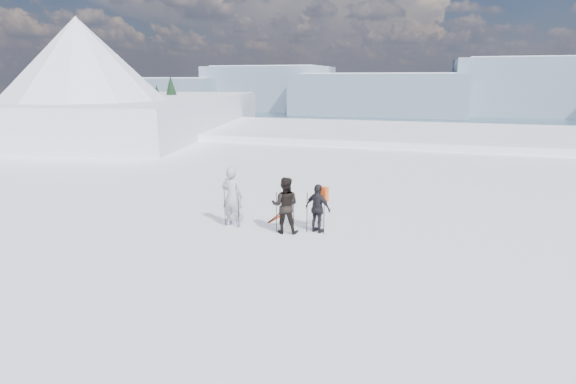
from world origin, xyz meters
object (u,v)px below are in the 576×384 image
at_px(skier_grey, 232,197).
at_px(skis_loose, 279,216).
at_px(skier_dark, 285,205).
at_px(skier_pack, 318,209).

distance_m(skier_grey, skis_loose, 2.10).
xyz_separation_m(skier_dark, skis_loose, (-0.69, 1.58, -0.89)).
bearing_deg(skis_loose, skier_dark, -66.40).
bearing_deg(skier_grey, skier_dark, 179.24).
distance_m(skier_grey, skier_dark, 1.87).
bearing_deg(skier_pack, skis_loose, -14.33).
relative_size(skier_dark, skis_loose, 1.06).
bearing_deg(skier_dark, skis_loose, -73.63).
relative_size(skier_grey, skier_dark, 1.11).
xyz_separation_m(skier_grey, skis_loose, (1.17, 1.43, -0.99)).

